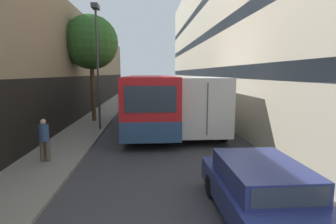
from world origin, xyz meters
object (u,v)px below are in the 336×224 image
object	(u,v)px
car_hatchback	(263,192)
box_truck	(194,103)
bus	(150,101)
panel_van	(140,96)
pedestrian	(44,139)
street_tree_left	(91,43)
street_lamp	(97,44)

from	to	relation	value
car_hatchback	box_truck	world-z (taller)	box_truck
bus	panel_van	xyz separation A→B (m)	(-0.88, 9.20, -0.51)
car_hatchback	pedestrian	world-z (taller)	pedestrian
box_truck	pedestrian	xyz separation A→B (m)	(-6.34, -4.97, -0.72)
box_truck	street_tree_left	distance (m)	8.01
bus	pedestrian	distance (m)	7.16
car_hatchback	street_tree_left	xyz separation A→B (m)	(-6.24, 12.63, 4.62)
panel_van	pedestrian	size ratio (longest dim) A/B	2.62
bus	box_truck	distance (m)	2.66
pedestrian	street_lamp	bearing A→B (deg)	80.00
bus	street_tree_left	bearing A→B (deg)	147.64
pedestrian	street_tree_left	size ratio (longest dim) A/B	0.22
car_hatchback	street_lamp	size ratio (longest dim) A/B	0.62
car_hatchback	street_tree_left	world-z (taller)	street_tree_left
street_tree_left	box_truck	bearing A→B (deg)	-28.57
bus	street_lamp	world-z (taller)	street_lamp
panel_van	pedestrian	world-z (taller)	panel_van
bus	panel_van	distance (m)	9.26
street_lamp	car_hatchback	bearing A→B (deg)	-61.43
car_hatchback	bus	world-z (taller)	bus
car_hatchback	panel_van	size ratio (longest dim) A/B	1.04
street_lamp	pedestrian	bearing A→B (deg)	-100.00
box_truck	street_tree_left	size ratio (longest dim) A/B	1.05
panel_van	street_lamp	xyz separation A→B (m)	(-2.02, -9.62, 3.74)
street_tree_left	panel_van	bearing A→B (deg)	66.68
pedestrian	street_tree_left	distance (m)	9.45
street_lamp	street_tree_left	size ratio (longest dim) A/B	0.99
bus	street_tree_left	xyz separation A→B (m)	(-3.81, 2.41, 3.64)
bus	street_tree_left	size ratio (longest dim) A/B	1.42
box_truck	bus	bearing A→B (deg)	157.87
bus	box_truck	xyz separation A→B (m)	(2.46, -1.00, 0.01)
pedestrian	street_lamp	size ratio (longest dim) A/B	0.23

